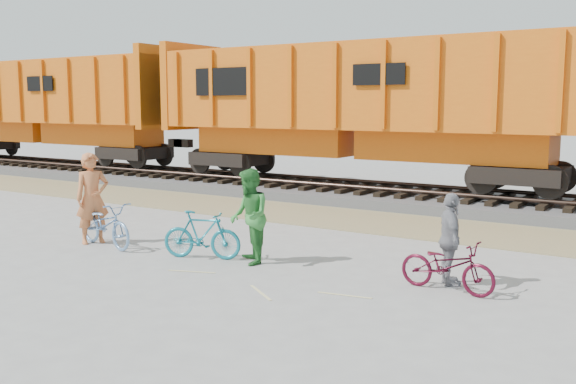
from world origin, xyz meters
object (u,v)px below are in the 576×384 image
object	(u,v)px
bicycle_blue	(106,224)
person_man	(249,216)
person_woman	(450,239)
bicycle_teal	(202,235)
hopper_car_left	(51,104)
hopper_car_center	(358,104)
bicycle_maroon	(447,266)
person_solo	(92,198)

from	to	relation	value
bicycle_blue	person_man	bearing A→B (deg)	-70.88
bicycle_blue	person_woman	xyz separation A→B (m)	(7.09, 1.09, 0.29)
bicycle_teal	person_woman	distance (m)	4.75
hopper_car_left	person_woman	world-z (taller)	hopper_car_left
bicycle_blue	person_woman	world-z (taller)	person_woman
person_man	person_woman	xyz separation A→B (m)	(3.67, 0.62, -0.13)
hopper_car_center	person_man	world-z (taller)	hopper_car_center
bicycle_maroon	person_woman	size ratio (longest dim) A/B	1.03
person_man	bicycle_blue	bearing A→B (deg)	-126.64
bicycle_blue	bicycle_teal	bearing A→B (deg)	-72.37
bicycle_blue	bicycle_maroon	bearing A→B (deg)	-73.17
person_solo	bicycle_teal	bearing A→B (deg)	-61.23
bicycle_blue	bicycle_teal	world-z (taller)	bicycle_blue
hopper_car_center	person_man	distance (m)	9.21
hopper_car_left	bicycle_maroon	world-z (taller)	hopper_car_left
bicycle_teal	person_woman	xyz separation A→B (m)	(4.67, 0.82, 0.30)
bicycle_maroon	hopper_car_left	bearing A→B (deg)	72.87
bicycle_maroon	person_man	xyz separation A→B (m)	(-3.77, -0.22, 0.48)
hopper_car_center	bicycle_maroon	bearing A→B (deg)	-55.46
hopper_car_center	bicycle_blue	xyz separation A→B (m)	(-1.34, -9.19, -2.53)
person_solo	hopper_car_left	bearing A→B (deg)	80.89
hopper_car_left	person_man	distance (m)	19.30
person_man	hopper_car_left	bearing A→B (deg)	-161.45
person_man	person_woman	size ratio (longest dim) A/B	1.16
hopper_car_left	person_man	world-z (taller)	hopper_car_left
person_man	bicycle_teal	bearing A→B (deg)	-123.08
hopper_car_left	person_woman	size ratio (longest dim) A/B	9.02
bicycle_blue	person_solo	distance (m)	0.72
hopper_car_left	hopper_car_center	xyz separation A→B (m)	(15.00, 0.00, 0.00)
hopper_car_center	person_solo	bearing A→B (deg)	-101.43
hopper_car_center	person_woman	distance (m)	10.19
bicycle_maroon	person_solo	world-z (taller)	person_solo
hopper_car_center	bicycle_blue	distance (m)	9.63
hopper_car_left	bicycle_blue	world-z (taller)	hopper_car_left
bicycle_maroon	person_woman	world-z (taller)	person_woman
hopper_car_center	bicycle_blue	size ratio (longest dim) A/B	7.64
hopper_car_left	bicycle_maroon	distance (m)	22.67
hopper_car_left	bicycle_blue	bearing A→B (deg)	-33.93
hopper_car_center	person_man	xyz separation A→B (m)	(2.09, -8.73, -2.10)
bicycle_teal	person_woman	size ratio (longest dim) A/B	1.02
hopper_car_left	bicycle_maroon	bearing A→B (deg)	-22.19
person_woman	person_solo	bearing A→B (deg)	65.79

